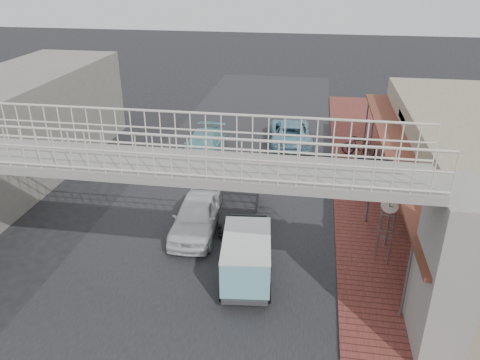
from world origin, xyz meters
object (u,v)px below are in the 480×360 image
(angkot_van, at_px, (247,252))
(motorcycle_near, at_px, (339,166))
(dark_sedan, at_px, (240,203))
(arrow_sign, at_px, (392,171))
(motorcycle_far, at_px, (359,146))
(angkot_far, at_px, (203,146))
(white_hatchback, at_px, (197,216))
(street_clock, at_px, (390,208))
(angkot_curb, at_px, (290,132))

(angkot_van, xyz_separation_m, motorcycle_near, (3.43, 9.19, -0.52))
(dark_sedan, relative_size, arrow_sign, 1.32)
(motorcycle_near, bearing_deg, motorcycle_far, 0.65)
(dark_sedan, bearing_deg, motorcycle_far, 51.09)
(angkot_far, xyz_separation_m, motorcycle_far, (8.67, 1.34, -0.02))
(motorcycle_near, bearing_deg, angkot_far, 100.96)
(dark_sedan, xyz_separation_m, motorcycle_far, (5.49, 7.76, 0.01))
(motorcycle_far, bearing_deg, white_hatchback, 154.08)
(white_hatchback, height_order, dark_sedan, white_hatchback)
(white_hatchback, distance_m, motorcycle_far, 11.63)
(dark_sedan, relative_size, angkot_van, 1.07)
(white_hatchback, relative_size, motorcycle_far, 2.26)
(motorcycle_far, height_order, street_clock, street_clock)
(white_hatchback, bearing_deg, street_clock, -9.77)
(angkot_far, bearing_deg, arrow_sign, -33.67)
(angkot_van, relative_size, motorcycle_far, 1.98)
(angkot_van, distance_m, arrow_sign, 6.94)
(angkot_van, relative_size, motorcycle_near, 1.96)
(white_hatchback, bearing_deg, arrow_sign, 9.58)
(angkot_curb, bearing_deg, white_hatchback, 68.28)
(motorcycle_far, bearing_deg, arrow_sign, -164.24)
(angkot_far, relative_size, motorcycle_far, 2.52)
(white_hatchback, distance_m, angkot_far, 8.07)
(motorcycle_far, xyz_separation_m, street_clock, (0.22, -10.20, 1.58))
(angkot_curb, bearing_deg, angkot_far, 26.78)
(dark_sedan, xyz_separation_m, angkot_curb, (1.54, 9.45, 0.05))
(angkot_far, xyz_separation_m, motorcycle_near, (7.52, -1.54, -0.09))
(white_hatchback, height_order, street_clock, street_clock)
(motorcycle_near, height_order, arrow_sign, arrow_sign)
(white_hatchback, distance_m, angkot_van, 3.78)
(dark_sedan, xyz_separation_m, angkot_far, (-3.18, 6.43, 0.03))
(angkot_curb, bearing_deg, motorcycle_near, 115.73)
(motorcycle_near, bearing_deg, street_clock, -146.89)
(white_hatchback, bearing_deg, angkot_curb, 71.89)
(dark_sedan, bearing_deg, angkot_van, -81.65)
(white_hatchback, height_order, angkot_curb, white_hatchback)
(white_hatchback, height_order, angkot_far, white_hatchback)
(white_hatchback, distance_m, angkot_curb, 11.36)
(angkot_far, bearing_deg, dark_sedan, -63.05)
(arrow_sign, bearing_deg, dark_sedan, -167.77)
(angkot_curb, height_order, arrow_sign, arrow_sign)
(angkot_van, height_order, motorcycle_far, angkot_van)
(angkot_curb, xyz_separation_m, angkot_van, (-0.63, -13.74, 0.40))
(dark_sedan, xyz_separation_m, angkot_van, (0.91, -4.30, 0.46))
(angkot_van, xyz_separation_m, arrow_sign, (5.15, 4.42, 1.45))
(angkot_far, height_order, angkot_van, angkot_van)
(angkot_curb, relative_size, angkot_far, 1.08)
(motorcycle_near, relative_size, arrow_sign, 0.62)
(dark_sedan, distance_m, arrow_sign, 6.36)
(angkot_curb, height_order, angkot_van, angkot_van)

